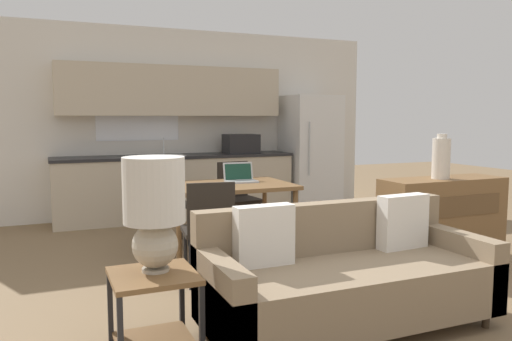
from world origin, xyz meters
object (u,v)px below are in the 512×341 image
object	(u,v)px
side_table	(154,302)
credenza	(442,219)
dining_table	(226,191)
dining_chair_far_right	(237,195)
dining_chair_far_left	(168,199)
dining_chair_near_left	(209,226)
table_lamp	(154,206)
refrigerator	(310,153)
vase	(441,158)
couch	(344,277)
laptop	(240,177)

from	to	relation	value
side_table	credenza	world-z (taller)	credenza
dining_table	dining_chair_far_right	distance (m)	0.89
dining_table	dining_chair_far_left	bearing A→B (deg)	117.92
dining_chair_far_right	dining_chair_near_left	xyz separation A→B (m)	(-0.84, -1.52, 0.00)
dining_table	dining_chair_far_left	world-z (taller)	dining_chair_far_left
dining_table	table_lamp	distance (m)	2.20
refrigerator	vase	distance (m)	3.06
dining_chair_far_left	dining_chair_near_left	xyz separation A→B (m)	(-0.01, -1.55, 0.00)
couch	laptop	xyz separation A→B (m)	(0.04, 2.07, 0.46)
vase	dining_chair_far_left	world-z (taller)	vase
couch	table_lamp	distance (m)	1.39
side_table	dining_chair_far_right	xyz separation A→B (m)	(1.54, 2.69, 0.15)
dining_table	dining_chair_near_left	size ratio (longest dim) A/B	1.46
couch	side_table	size ratio (longest dim) A/B	3.71
credenza	laptop	size ratio (longest dim) A/B	3.85
table_lamp	refrigerator	bearing A→B (deg)	50.80
dining_chair_far_left	dining_chair_far_right	bearing A→B (deg)	-2.38
couch	credenza	size ratio (longest dim) A/B	1.52
side_table	dining_chair_far_left	size ratio (longest dim) A/B	0.59
dining_chair_near_left	dining_chair_far_left	bearing A→B (deg)	-82.67
credenza	refrigerator	bearing A→B (deg)	86.70
credenza	laptop	world-z (taller)	laptop
dining_table	couch	distance (m)	1.97
table_lamp	couch	bearing A→B (deg)	-2.16
couch	credenza	xyz separation A→B (m)	(1.80, 1.00, 0.07)
table_lamp	credenza	size ratio (longest dim) A/B	0.52
laptop	dining_chair_far_left	bearing A→B (deg)	137.20
vase	laptop	xyz separation A→B (m)	(-1.70, 1.09, -0.23)
table_lamp	dining_chair_far_left	distance (m)	2.80
dining_table	laptop	size ratio (longest dim) A/B	3.88
dining_table	side_table	xyz separation A→B (m)	(-1.13, -1.93, -0.32)
refrigerator	dining_table	distance (m)	2.99
refrigerator	dining_chair_near_left	world-z (taller)	refrigerator
side_table	dining_chair_far_left	xyz separation A→B (m)	(0.71, 2.72, 0.15)
dining_chair_far_right	vase	bearing A→B (deg)	-56.17
side_table	couch	bearing A→B (deg)	-0.36
table_lamp	dining_chair_far_left	world-z (taller)	table_lamp
couch	laptop	distance (m)	2.12
dining_table	laptop	xyz separation A→B (m)	(0.20, 0.13, 0.12)
side_table	credenza	bearing A→B (deg)	17.78
table_lamp	vase	distance (m)	3.15
dining_table	table_lamp	world-z (taller)	table_lamp
side_table	credenza	size ratio (longest dim) A/B	0.41
couch	dining_chair_far_right	bearing A→B (deg)	84.69
dining_table	credenza	distance (m)	2.19
credenza	dining_chair_far_right	bearing A→B (deg)	132.21
couch	side_table	world-z (taller)	couch
refrigerator	couch	distance (m)	4.51
credenza	vase	bearing A→B (deg)	-159.89
couch	dining_chair_far_right	size ratio (longest dim) A/B	2.20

